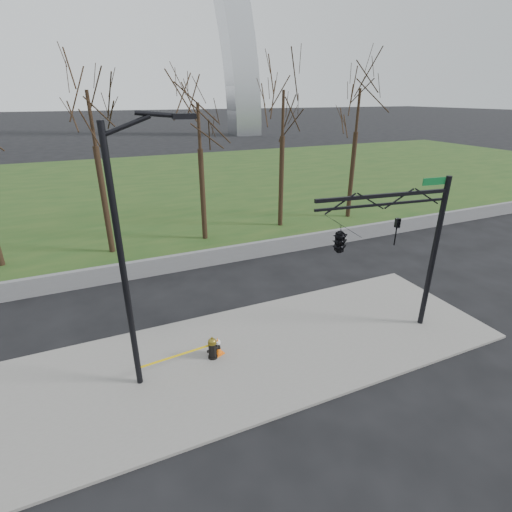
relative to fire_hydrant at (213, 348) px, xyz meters
name	(u,v)px	position (x,y,z in m)	size (l,w,h in m)	color
ground	(258,352)	(1.61, -0.28, -0.49)	(500.00, 500.00, 0.00)	black
sidewalk	(258,351)	(1.61, -0.28, -0.44)	(18.00, 6.00, 0.10)	slate
grass_strip	(140,185)	(1.61, 29.72, -0.46)	(120.00, 40.00, 0.06)	#1F3F16
guardrail	(197,260)	(1.61, 7.72, -0.04)	(60.00, 0.30, 0.90)	#59595B
tree_row	(99,168)	(-2.42, 11.72, 4.43)	(37.93, 4.00, 9.83)	black
fire_hydrant	(213,348)	(0.00, 0.00, 0.00)	(0.52, 0.34, 0.84)	black
traffic_cone	(218,346)	(0.21, 0.13, -0.04)	(0.46, 0.46, 0.69)	orange
street_light	(129,248)	(-2.29, -0.25, 4.21)	(2.39, 0.36, 8.21)	black
traffic_signal_mast	(360,236)	(5.10, -0.88, 3.66)	(5.07, 2.53, 6.00)	black
caution_tape	(181,355)	(-1.14, -0.10, 0.13)	(2.73, 0.37, 0.43)	yellow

